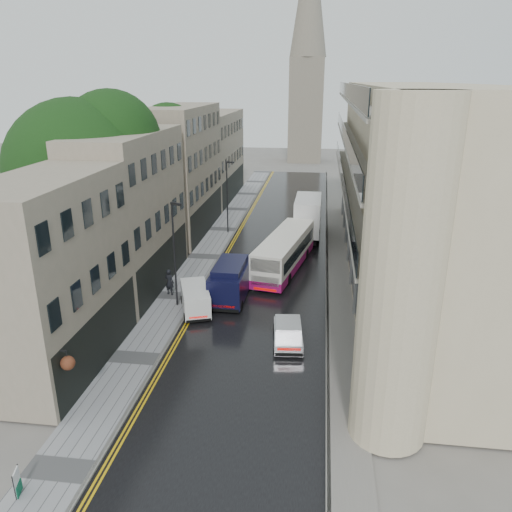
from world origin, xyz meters
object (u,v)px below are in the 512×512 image
(white_van, at_px, (185,309))
(pedestrian, at_px, (169,282))
(tree_near, at_px, (82,195))
(navy_van, at_px, (210,289))
(silver_hatchback, at_px, (275,343))
(white_lorry, at_px, (295,222))
(lamp_post_far, at_px, (227,198))
(lamp_post_near, at_px, (175,256))
(cream_bus, at_px, (260,263))
(estate_sign, at_px, (17,482))
(tree_far, at_px, (149,172))

(white_van, distance_m, pedestrian, 4.30)
(tree_near, distance_m, navy_van, 11.11)
(tree_near, relative_size, silver_hatchback, 3.84)
(tree_near, bearing_deg, silver_hatchback, -28.12)
(white_lorry, height_order, pedestrian, white_lorry)
(lamp_post_far, bearing_deg, lamp_post_near, -80.81)
(navy_van, distance_m, lamp_post_far, 17.33)
(cream_bus, relative_size, estate_sign, 10.37)
(tree_near, xyz_separation_m, navy_van, (9.36, -2.29, -5.53))
(silver_hatchback, bearing_deg, cream_bus, 95.71)
(white_lorry, xyz_separation_m, pedestrian, (-8.04, -13.22, -1.01))
(tree_near, height_order, navy_van, tree_near)
(cream_bus, xyz_separation_m, white_lorry, (2.06, 9.75, 0.60))
(white_lorry, height_order, estate_sign, white_lorry)
(tree_near, relative_size, navy_van, 2.54)
(tree_near, xyz_separation_m, lamp_post_near, (7.05, -2.25, -3.30))
(white_lorry, xyz_separation_m, navy_van, (-4.73, -14.89, -0.64))
(lamp_post_near, bearing_deg, cream_bus, 69.42)
(tree_near, height_order, pedestrian, tree_near)
(tree_near, height_order, estate_sign, tree_near)
(tree_near, distance_m, lamp_post_far, 16.83)
(tree_far, xyz_separation_m, cream_bus, (11.73, -10.15, -4.77))
(tree_near, bearing_deg, pedestrian, -5.88)
(cream_bus, distance_m, lamp_post_far, 13.00)
(tree_near, bearing_deg, white_van, -27.95)
(silver_hatchback, height_order, pedestrian, pedestrian)
(tree_near, xyz_separation_m, white_lorry, (14.09, 12.60, -4.89))
(pedestrian, bearing_deg, tree_far, -50.24)
(tree_near, relative_size, white_van, 3.64)
(tree_far, distance_m, navy_van, 18.41)
(navy_van, bearing_deg, cream_bus, 63.52)
(tree_near, xyz_separation_m, estate_sign, (5.79, -18.74, -6.32))
(white_van, bearing_deg, estate_sign, -119.00)
(tree_far, bearing_deg, lamp_post_near, -66.14)
(pedestrian, relative_size, estate_sign, 1.84)
(white_van, height_order, estate_sign, white_van)
(tree_near, distance_m, cream_bus, 13.53)
(silver_hatchback, xyz_separation_m, estate_sign, (-8.38, -11.17, -0.07))
(white_van, xyz_separation_m, lamp_post_far, (-0.87, 19.13, 2.72))
(navy_van, bearing_deg, pedestrian, 154.13)
(white_lorry, bearing_deg, white_van, -108.72)
(cream_bus, relative_size, white_van, 2.75)
(tree_far, height_order, pedestrian, tree_far)
(white_lorry, bearing_deg, lamp_post_far, 162.59)
(tree_near, height_order, tree_far, tree_near)
(lamp_post_near, height_order, estate_sign, lamp_post_near)
(lamp_post_near, bearing_deg, tree_near, -173.96)
(silver_hatchback, bearing_deg, estate_sign, -132.79)
(silver_hatchback, xyz_separation_m, lamp_post_near, (-7.13, 5.32, 2.94))
(silver_hatchback, relative_size, lamp_post_far, 0.52)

